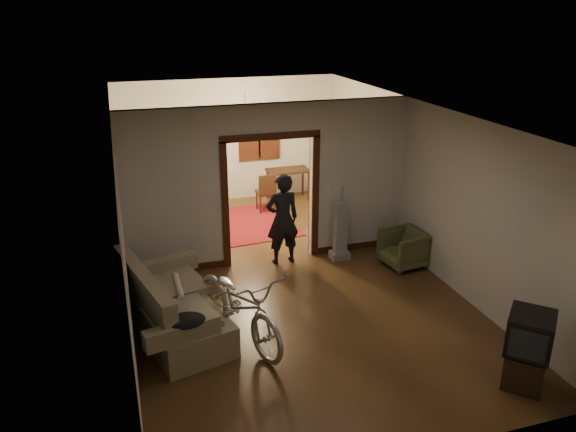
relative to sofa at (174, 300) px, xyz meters
name	(u,v)px	position (x,y,z in m)	size (l,w,h in m)	color
floor	(283,276)	(1.92, 1.17, -0.49)	(5.00, 8.50, 0.01)	#3A2412
ceiling	(282,111)	(1.92, 1.17, 2.31)	(5.00, 8.50, 0.01)	white
wall_back	(229,141)	(1.92, 5.42, 0.91)	(5.00, 0.02, 2.80)	beige
wall_left	(121,214)	(-0.58, 1.17, 0.91)	(0.02, 8.50, 2.80)	beige
wall_right	(421,184)	(4.42, 1.17, 0.91)	(0.02, 8.50, 2.80)	beige
partition_wall	(270,185)	(1.92, 1.92, 0.91)	(5.00, 0.14, 2.80)	beige
door_casing	(270,201)	(1.92, 1.92, 0.61)	(1.74, 0.20, 2.32)	#3A190D
far_window	(259,133)	(2.62, 5.38, 1.06)	(0.98, 0.06, 1.28)	black
chandelier	(245,112)	(1.92, 3.67, 1.86)	(0.24, 0.24, 0.24)	#FFE0A5
light_switch	(328,189)	(2.97, 1.85, 0.76)	(0.08, 0.01, 0.12)	silver
sofa	(174,300)	(0.00, 0.00, 0.00)	(0.96, 2.13, 0.98)	#6C6748
rolled_paper	(178,287)	(0.10, 0.30, 0.04)	(0.09, 0.09, 0.75)	beige
jacket	(185,321)	(0.05, -0.91, 0.19)	(0.50, 0.38, 0.15)	black
bicycle	(239,304)	(0.82, -0.46, 0.04)	(0.70, 2.02, 1.06)	silver
armchair	(404,248)	(4.07, 0.95, -0.16)	(0.70, 0.72, 0.65)	#4E522E
tv_stand	(524,369)	(3.86, -2.44, -0.27)	(0.49, 0.44, 0.44)	black
crt_tv	(530,333)	(3.86, -2.44, 0.23)	(0.56, 0.50, 0.48)	black
vacuum	(340,230)	(3.11, 1.55, 0.06)	(0.33, 0.27, 1.09)	gray
person	(282,219)	(2.09, 1.72, 0.33)	(0.60, 0.39, 1.64)	black
oriental_rug	(250,223)	(1.97, 3.72, -0.48)	(1.62, 2.13, 0.02)	maroon
locker	(181,172)	(0.74, 5.00, 0.38)	(0.87, 0.48, 1.73)	#232F1C
globe	(177,124)	(0.74, 5.00, 1.45)	(0.27, 0.27, 0.27)	#1E5972
desk	(288,185)	(3.20, 4.97, -0.13)	(0.97, 0.54, 0.72)	black
desk_chair	(266,192)	(2.49, 4.36, -0.05)	(0.39, 0.39, 0.88)	black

